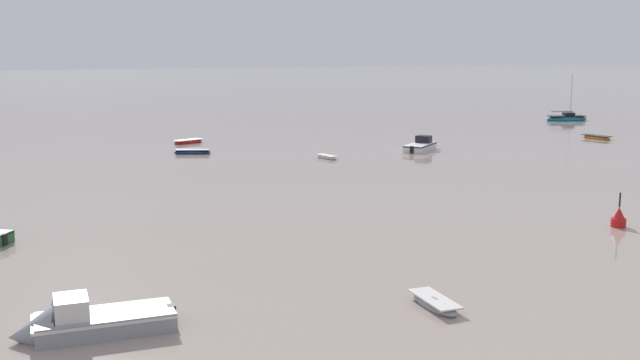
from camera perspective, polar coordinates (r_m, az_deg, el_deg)
The scene contains 9 objects.
rowboat_moored_1 at distance 87.17m, azimuth -10.01°, elevation 2.89°, with size 3.90×2.25×0.58m.
motorboat_moored_0 at distance 30.21m, azimuth -17.82°, elevation -10.57°, with size 6.24×2.77×2.30m.
rowboat_moored_2 at distance 73.92m, azimuth 0.52°, elevation 1.76°, with size 1.43×2.97×0.45m.
sailboat_moored_0 at distance 118.93m, azimuth 18.28°, elevation 4.48°, with size 6.80×3.84×7.27m.
rowboat_moored_3 at distance 78.43m, azimuth -9.70°, elevation 2.12°, with size 3.95×2.81×0.59m.
rowboat_moored_4 at distance 95.99m, azimuth 20.34°, elevation 3.06°, with size 1.72×3.87×0.59m.
rowboat_moored_5 at distance 32.26m, azimuth 8.72°, elevation -9.26°, with size 1.45×3.30×0.50m.
motorboat_moored_4 at distance 81.13m, azimuth 7.83°, elevation 2.55°, with size 5.87×5.00×2.20m.
channel_buoy at distance 49.00m, azimuth 21.80°, elevation -2.81°, with size 0.90×0.90×2.30m.
Camera 1 is at (-37.45, 0.76, 10.71)m, focal length 41.99 mm.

